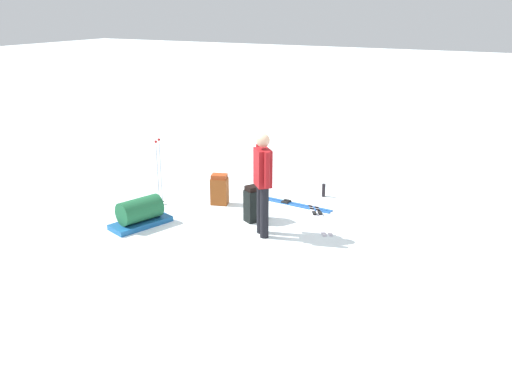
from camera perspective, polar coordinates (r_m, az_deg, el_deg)
ground_plane at (r=9.03m, az=0.00°, el=-4.20°), size 80.00×80.00×0.00m
skier_standing at (r=8.58m, az=0.71°, el=1.33°), size 0.44×0.42×1.70m
ski_pair_near at (r=10.32m, az=3.19°, el=-1.10°), size 0.32×1.87×0.05m
ski_pair_far at (r=9.80m, az=6.46°, el=-2.33°), size 1.73×1.17×0.05m
backpack_large_dark at (r=9.38m, az=-0.08°, el=-1.22°), size 0.42×0.37×0.64m
backpack_bright at (r=10.19m, az=-3.86°, el=0.25°), size 0.31×0.37×0.59m
ski_poles_planted_near at (r=10.10m, az=-10.17°, el=2.35°), size 0.22×0.11×1.28m
gear_sled at (r=9.41m, az=-12.11°, el=-2.20°), size 1.12×0.76×0.49m
thermos_bottle at (r=10.70m, az=7.13°, el=0.19°), size 0.07×0.07×0.26m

